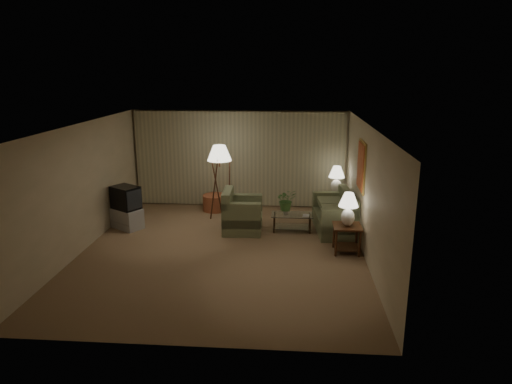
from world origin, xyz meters
TOP-DOWN VIEW (x-y plane):
  - ground at (0.00, 0.00)m, footprint 7.00×7.00m
  - room_shell at (0.02, 1.51)m, footprint 6.04×7.02m
  - sofa at (2.50, 1.50)m, footprint 1.82×1.11m
  - armchair at (0.30, 1.29)m, footprint 1.00×0.95m
  - side_table_near at (2.65, 0.15)m, footprint 0.59×0.59m
  - side_table_far at (2.65, 2.75)m, footprint 0.49×0.41m
  - table_lamp_near at (2.65, 0.15)m, footprint 0.42×0.42m
  - table_lamp_far at (2.65, 2.75)m, footprint 0.42×0.42m
  - coffee_table at (1.49, 1.40)m, footprint 0.99×0.54m
  - tv_cabinet at (-2.55, 1.29)m, footprint 1.16×1.14m
  - crt_tv at (-2.55, 1.29)m, footprint 1.07×1.05m
  - floor_lamp at (-0.38, 2.28)m, footprint 0.62×0.62m
  - ottoman at (-0.63, 2.89)m, footprint 0.83×0.83m
  - vase at (1.34, 1.40)m, footprint 0.20×0.20m
  - flowers at (1.34, 1.40)m, footprint 0.57×0.53m
  - book at (1.74, 1.30)m, footprint 0.18×0.23m

SIDE VIEW (x-z plane):
  - ground at x=0.00m, z-range 0.00..0.00m
  - ottoman at x=-0.63m, z-range 0.00..0.44m
  - tv_cabinet at x=-2.55m, z-range 0.00..0.50m
  - coffee_table at x=1.49m, z-range 0.07..0.48m
  - sofa at x=2.50m, z-range 0.00..0.75m
  - side_table_far at x=2.65m, z-range 0.10..0.70m
  - armchair at x=0.30m, z-range 0.00..0.81m
  - side_table_near at x=2.65m, z-range 0.12..0.72m
  - book at x=1.74m, z-range 0.41..0.43m
  - vase at x=1.34m, z-range 0.42..0.58m
  - crt_tv at x=-2.55m, z-range 0.50..1.06m
  - flowers at x=1.34m, z-range 0.58..1.10m
  - floor_lamp at x=-0.38m, z-range 0.05..1.97m
  - table_lamp_near at x=2.65m, z-range 0.66..1.38m
  - table_lamp_far at x=2.65m, z-range 0.67..1.40m
  - room_shell at x=0.02m, z-range 0.39..3.11m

